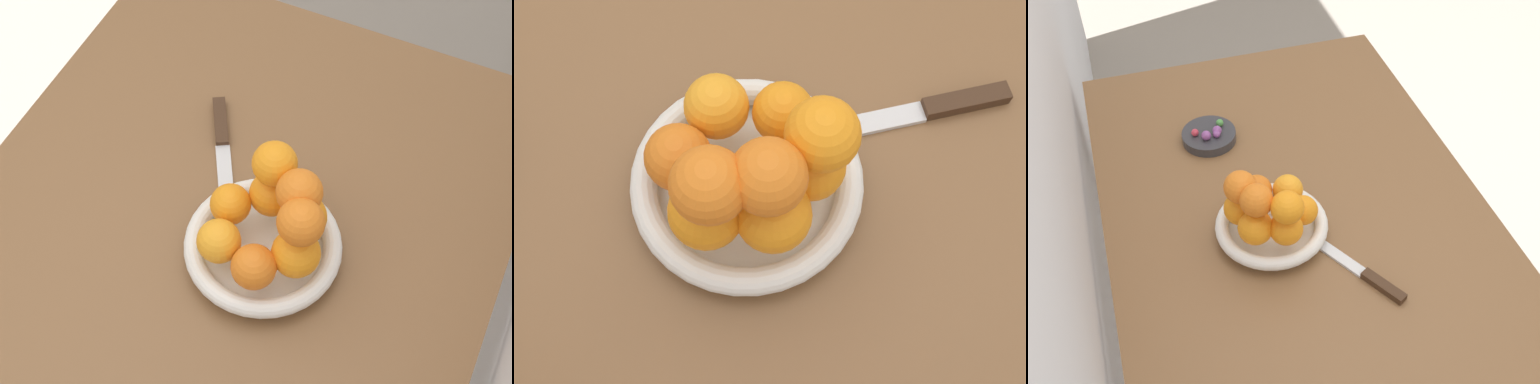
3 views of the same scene
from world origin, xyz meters
TOP-DOWN VIEW (x-y plane):
  - ground_plane at (0.00, 0.00)m, footprint 6.00×6.00m
  - dining_table at (0.00, 0.00)m, footprint 1.10×0.76m
  - fruit_bowl at (-0.07, 0.07)m, footprint 0.22×0.22m
  - orange_0 at (-0.02, 0.08)m, footprint 0.06×0.06m
  - orange_1 at (-0.06, 0.12)m, footprint 0.07×0.07m
  - orange_2 at (-0.11, 0.11)m, footprint 0.07×0.07m
  - orange_3 at (-0.13, 0.05)m, footprint 0.06×0.06m
  - orange_4 at (-0.09, 0.01)m, footprint 0.06×0.06m
  - orange_5 at (-0.03, 0.02)m, footprint 0.06×0.06m
  - orange_6 at (-0.10, 0.10)m, footprint 0.06×0.06m
  - orange_7 at (-0.13, 0.05)m, footprint 0.06×0.06m
  - orange_8 at (-0.06, 0.12)m, footprint 0.06×0.06m
  - knife at (-0.20, -0.06)m, footprint 0.24×0.15m

SIDE VIEW (x-z plane):
  - ground_plane at x=0.00m, z-range 0.00..0.00m
  - dining_table at x=0.00m, z-range 0.28..1.02m
  - knife at x=-0.20m, z-range 0.74..0.75m
  - fruit_bowl at x=-0.07m, z-range 0.74..0.78m
  - orange_4 at x=-0.09m, z-range 0.78..0.84m
  - orange_5 at x=-0.03m, z-range 0.78..0.84m
  - orange_0 at x=-0.02m, z-range 0.78..0.84m
  - orange_3 at x=-0.13m, z-range 0.78..0.84m
  - orange_1 at x=-0.06m, z-range 0.78..0.85m
  - orange_2 at x=-0.11m, z-range 0.78..0.85m
  - orange_7 at x=-0.13m, z-range 0.84..0.90m
  - orange_8 at x=-0.06m, z-range 0.85..0.91m
  - orange_6 at x=-0.10m, z-range 0.85..0.91m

